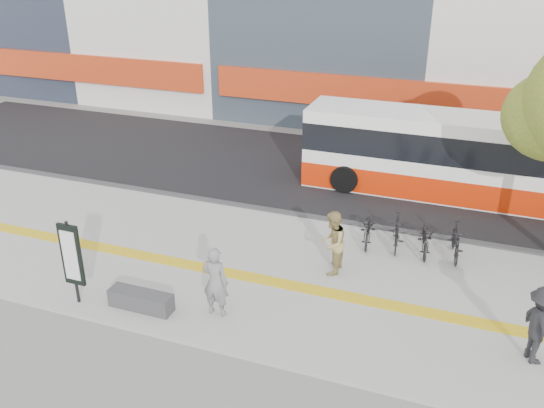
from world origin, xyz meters
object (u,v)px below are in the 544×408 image
(bus, at_px, (459,159))
(pedestrian_tan, at_px, (332,243))
(pedestrian_dark, at_px, (541,325))
(bench, at_px, (141,300))
(signboard, at_px, (71,256))
(seated_woman, at_px, (216,282))

(bus, distance_m, pedestrian_tan, 7.04)
(pedestrian_dark, bearing_deg, bench, 73.25)
(pedestrian_tan, height_order, pedestrian_dark, pedestrian_dark)
(bench, bearing_deg, bus, 56.02)
(signboard, bearing_deg, pedestrian_dark, 8.52)
(bus, relative_size, seated_woman, 5.90)
(pedestrian_dark, bearing_deg, signboard, 73.67)
(bus, relative_size, pedestrian_tan, 5.95)
(seated_woman, relative_size, pedestrian_dark, 1.00)
(bus, bearing_deg, signboard, -129.12)
(pedestrian_tan, bearing_deg, seated_woman, -37.25)
(seated_woman, height_order, pedestrian_tan, seated_woman)
(signboard, relative_size, pedestrian_dark, 1.23)
(signboard, bearing_deg, bench, 10.81)
(signboard, distance_m, bus, 12.90)
(signboard, relative_size, pedestrian_tan, 1.25)
(bench, relative_size, bus, 0.15)
(seated_woman, relative_size, pedestrian_tan, 1.01)
(seated_woman, distance_m, pedestrian_tan, 3.45)
(bench, xyz_separation_m, signboard, (-1.60, -0.31, 1.06))
(signboard, height_order, pedestrian_dark, signboard)
(bench, xyz_separation_m, pedestrian_tan, (3.86, 3.21, 0.66))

